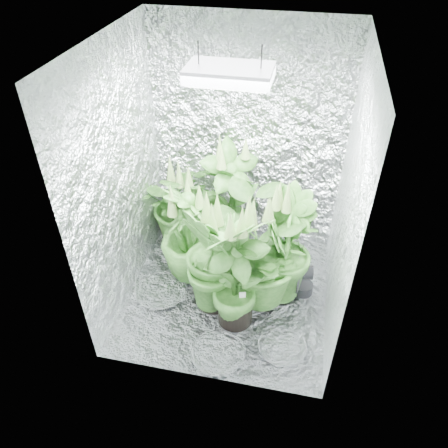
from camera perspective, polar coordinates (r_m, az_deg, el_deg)
ground at (r=3.68m, az=0.49°, el=-8.96°), size 1.60×1.60×0.00m
walls at (r=3.02m, az=0.59°, el=4.04°), size 1.62×1.62×2.00m
ceiling at (r=2.59m, az=0.75°, el=22.64°), size 1.60×1.60×0.01m
grow_lamp at (r=2.65m, az=0.71°, el=19.01°), size 0.50×0.30×0.22m
plant_a at (r=3.95m, az=-5.41°, el=2.58°), size 0.78×0.78×0.87m
plant_b at (r=3.84m, az=0.89°, el=3.36°), size 0.72×0.72×1.09m
plant_c at (r=3.40m, az=7.77°, el=-3.03°), size 0.66×0.66×1.02m
plant_d at (r=3.57m, az=-4.65°, el=-1.53°), size 0.66×0.66×0.93m
plant_e at (r=3.32m, az=4.37°, el=-4.08°), size 0.93×0.93×0.99m
plant_f at (r=3.11m, az=1.59°, el=-6.19°), size 0.77×0.77×1.12m
plant_g at (r=3.28m, az=-1.41°, el=-4.50°), size 0.68×0.68×1.04m
circulation_fan at (r=3.62m, az=9.98°, el=-6.83°), size 0.17×0.35×0.40m
plant_label at (r=3.24m, az=2.42°, el=-9.47°), size 0.05×0.03×0.08m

